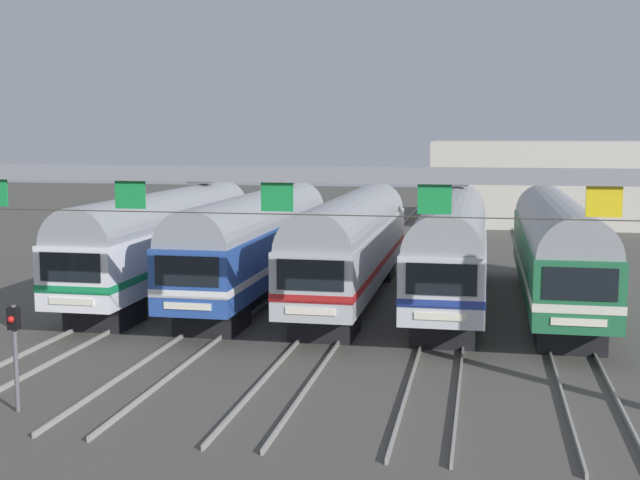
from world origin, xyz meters
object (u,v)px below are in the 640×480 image
Objects in this scene: yard_signal_mast at (15,338)px; catenary_gantry at (277,210)px; commuter_train_blue at (257,239)px; commuter_train_white at (165,237)px; commuter_train_stainless at (352,241)px; commuter_train_silver at (452,244)px; commuter_train_green at (556,246)px.

catenary_gantry is at bearing 23.07° from yard_signal_mast.
commuter_train_blue is 0.80× the size of catenary_gantry.
commuter_train_white is 1.00× the size of commuter_train_stainless.
commuter_train_stainless is at bearing -0.03° from commuter_train_white.
catenary_gantry is 7.77× the size of yard_signal_mast.
commuter_train_blue is 8.62m from commuter_train_silver.
commuter_train_white is at bearing 122.55° from catenary_gantry.
commuter_train_stainless is 4.31m from commuter_train_silver.
commuter_train_silver reaches higher than commuter_train_stainless.
commuter_train_blue is at bearing 107.70° from catenary_gantry.
commuter_train_white is 16.41m from yard_signal_mast.
catenary_gantry is (8.62, -13.50, 2.58)m from commuter_train_white.
commuter_train_green is at bearing 47.14° from yard_signal_mast.
catenary_gantry is (0.00, -13.49, 2.58)m from commuter_train_stainless.
commuter_train_white is 17.23m from commuter_train_green.
yard_signal_mast is (-10.77, -16.25, -0.67)m from commuter_train_silver.
commuter_train_stainless is at bearing 180.00° from commuter_train_green.
commuter_train_stainless is 1.00× the size of commuter_train_silver.
commuter_train_green is at bearing -0.06° from commuter_train_silver.
commuter_train_silver is at bearing 179.94° from commuter_train_green.
commuter_train_white is 0.80× the size of catenary_gantry.
commuter_train_silver is 14.40m from catenary_gantry.
yard_signal_mast is (-6.46, -2.75, -3.25)m from catenary_gantry.
catenary_gantry is (-4.31, -13.50, 2.58)m from commuter_train_silver.
commuter_train_white and commuter_train_blue have the same top height.
commuter_train_blue is at bearing 179.98° from commuter_train_green.
commuter_train_blue is at bearing 180.00° from commuter_train_silver.
commuter_train_green reaches higher than yard_signal_mast.
yard_signal_mast is at bearing -132.86° from commuter_train_green.
yard_signal_mast is at bearing -111.69° from commuter_train_stainless.
commuter_train_green is (12.92, -0.00, -0.00)m from commuter_train_blue.
commuter_train_stainless reaches higher than yard_signal_mast.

